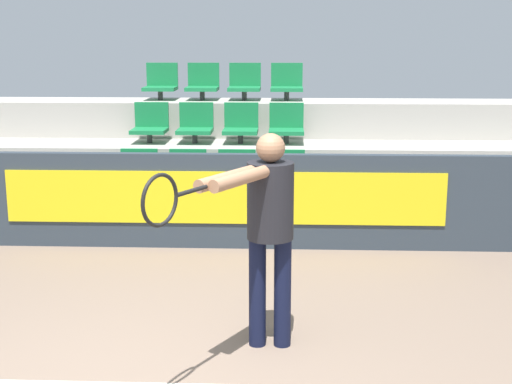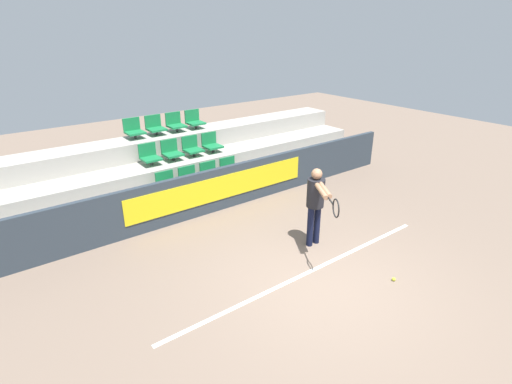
# 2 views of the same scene
# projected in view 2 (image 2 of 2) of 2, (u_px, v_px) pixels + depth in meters

# --- Properties ---
(ground_plane) EXTENTS (30.00, 30.00, 0.00)m
(ground_plane) POSITION_uv_depth(u_px,v_px,m) (324.00, 282.00, 6.99)
(ground_plane) COLOR #7A6656
(court_baseline) EXTENTS (6.07, 0.08, 0.01)m
(court_baseline) POSITION_uv_depth(u_px,v_px,m) (309.00, 272.00, 7.26)
(court_baseline) COLOR white
(court_baseline) RESTS_ON ground
(barrier_wall) EXTENTS (11.68, 0.14, 1.06)m
(barrier_wall) POSITION_uv_depth(u_px,v_px,m) (214.00, 190.00, 9.45)
(barrier_wall) COLOR #2D3842
(barrier_wall) RESTS_ON ground
(bleacher_tier_front) EXTENTS (11.28, 0.89, 0.48)m
(bleacher_tier_front) POSITION_uv_depth(u_px,v_px,m) (203.00, 195.00, 9.94)
(bleacher_tier_front) COLOR #ADA89E
(bleacher_tier_front) RESTS_ON ground
(bleacher_tier_middle) EXTENTS (11.28, 0.89, 0.95)m
(bleacher_tier_middle) POSITION_uv_depth(u_px,v_px,m) (186.00, 176.00, 10.50)
(bleacher_tier_middle) COLOR #ADA89E
(bleacher_tier_middle) RESTS_ON ground
(bleacher_tier_back) EXTENTS (11.28, 0.89, 1.43)m
(bleacher_tier_back) POSITION_uv_depth(u_px,v_px,m) (170.00, 159.00, 11.06)
(bleacher_tier_back) COLOR #ADA89E
(bleacher_tier_back) RESTS_ON ground
(stadium_chair_0) EXTENTS (0.44, 0.44, 0.51)m
(stadium_chair_0) POSITION_uv_depth(u_px,v_px,m) (167.00, 184.00, 9.35)
(stadium_chair_0) COLOR #333333
(stadium_chair_0) RESTS_ON bleacher_tier_front
(stadium_chair_1) EXTENTS (0.44, 0.44, 0.51)m
(stadium_chair_1) POSITION_uv_depth(u_px,v_px,m) (190.00, 179.00, 9.68)
(stadium_chair_1) COLOR #333333
(stadium_chair_1) RESTS_ON bleacher_tier_front
(stadium_chair_2) EXTENTS (0.44, 0.44, 0.51)m
(stadium_chair_2) POSITION_uv_depth(u_px,v_px,m) (210.00, 174.00, 10.01)
(stadium_chair_2) COLOR #333333
(stadium_chair_2) RESTS_ON bleacher_tier_front
(stadium_chair_3) EXTENTS (0.44, 0.44, 0.51)m
(stadium_chair_3) POSITION_uv_depth(u_px,v_px,m) (230.00, 169.00, 10.34)
(stadium_chair_3) COLOR #333333
(stadium_chair_3) RESTS_ON bleacher_tier_front
(stadium_chair_4) EXTENTS (0.44, 0.44, 0.51)m
(stadium_chair_4) POSITION_uv_depth(u_px,v_px,m) (150.00, 156.00, 9.82)
(stadium_chair_4) COLOR #333333
(stadium_chair_4) RESTS_ON bleacher_tier_middle
(stadium_chair_5) EXTENTS (0.44, 0.44, 0.51)m
(stadium_chair_5) POSITION_uv_depth(u_px,v_px,m) (172.00, 151.00, 10.15)
(stadium_chair_5) COLOR #333333
(stadium_chair_5) RESTS_ON bleacher_tier_middle
(stadium_chair_6) EXTENTS (0.44, 0.44, 0.51)m
(stadium_chair_6) POSITION_uv_depth(u_px,v_px,m) (192.00, 147.00, 10.48)
(stadium_chair_6) COLOR #333333
(stadium_chair_6) RESTS_ON bleacher_tier_middle
(stadium_chair_7) EXTENTS (0.44, 0.44, 0.51)m
(stadium_chair_7) POSITION_uv_depth(u_px,v_px,m) (211.00, 144.00, 10.81)
(stadium_chair_7) COLOR #333333
(stadium_chair_7) RESTS_ON bleacher_tier_middle
(stadium_chair_8) EXTENTS (0.44, 0.44, 0.51)m
(stadium_chair_8) POSITION_uv_depth(u_px,v_px,m) (134.00, 130.00, 10.28)
(stadium_chair_8) COLOR #333333
(stadium_chair_8) RESTS_ON bleacher_tier_back
(stadium_chair_9) EXTENTS (0.44, 0.44, 0.51)m
(stadium_chair_9) POSITION_uv_depth(u_px,v_px,m) (155.00, 126.00, 10.61)
(stadium_chair_9) COLOR #333333
(stadium_chair_9) RESTS_ON bleacher_tier_back
(stadium_chair_10) EXTENTS (0.44, 0.44, 0.51)m
(stadium_chair_10) POSITION_uv_depth(u_px,v_px,m) (175.00, 123.00, 10.94)
(stadium_chair_10) COLOR #333333
(stadium_chair_10) RESTS_ON bleacher_tier_back
(stadium_chair_11) EXTENTS (0.44, 0.44, 0.51)m
(stadium_chair_11) POSITION_uv_depth(u_px,v_px,m) (194.00, 120.00, 11.27)
(stadium_chair_11) COLOR #333333
(stadium_chair_11) RESTS_ON bleacher_tier_back
(tennis_player) EXTENTS (0.89, 1.38, 1.63)m
(tennis_player) POSITION_uv_depth(u_px,v_px,m) (316.00, 200.00, 7.74)
(tennis_player) COLOR black
(tennis_player) RESTS_ON ground
(tennis_ball) EXTENTS (0.07, 0.07, 0.07)m
(tennis_ball) POSITION_uv_depth(u_px,v_px,m) (394.00, 279.00, 7.00)
(tennis_ball) COLOR #CCDB33
(tennis_ball) RESTS_ON ground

